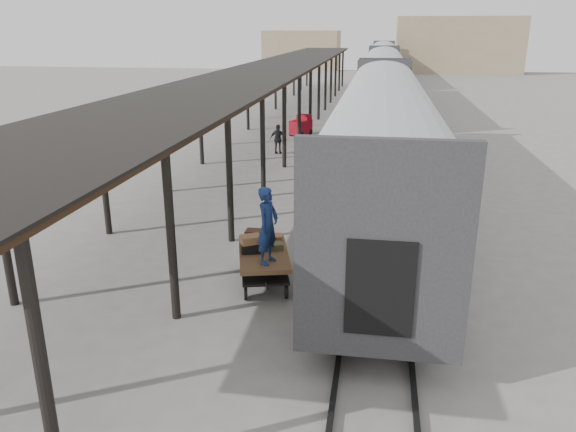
% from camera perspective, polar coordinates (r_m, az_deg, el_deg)
% --- Properties ---
extents(ground, '(160.00, 160.00, 0.00)m').
position_cam_1_polar(ground, '(14.76, -3.61, -6.95)').
color(ground, slate).
rests_on(ground, ground).
extents(train, '(3.45, 76.01, 4.01)m').
position_cam_1_polar(train, '(46.92, 9.65, 13.82)').
color(train, silver).
rests_on(train, ground).
extents(canopy, '(4.90, 64.30, 4.15)m').
position_cam_1_polar(canopy, '(37.61, -0.69, 14.97)').
color(canopy, '#422B19').
rests_on(canopy, ground).
extents(rails, '(1.54, 150.00, 0.12)m').
position_cam_1_polar(rails, '(47.40, 9.48, 10.67)').
color(rails, black).
rests_on(rails, ground).
extents(building_far, '(18.00, 10.00, 8.00)m').
position_cam_1_polar(building_far, '(91.67, 16.76, 16.32)').
color(building_far, tan).
rests_on(building_far, ground).
extents(building_left, '(12.00, 8.00, 6.00)m').
position_cam_1_polar(building_left, '(95.93, 1.45, 16.53)').
color(building_left, tan).
rests_on(building_left, ground).
extents(baggage_cart, '(1.82, 2.64, 0.86)m').
position_cam_1_polar(baggage_cart, '(14.60, -2.48, -4.43)').
color(baggage_cart, brown).
rests_on(baggage_cart, ground).
extents(suitcase_stack, '(1.24, 1.32, 0.44)m').
position_cam_1_polar(suitcase_stack, '(14.78, -3.02, -2.55)').
color(suitcase_stack, '#38373A').
rests_on(suitcase_stack, baggage_cart).
extents(luggage_tug, '(1.37, 1.65, 1.25)m').
position_cam_1_polar(luggage_tug, '(35.30, 1.35, 9.13)').
color(luggage_tug, maroon).
rests_on(luggage_tug, ground).
extents(porter, '(0.65, 0.81, 1.92)m').
position_cam_1_polar(porter, '(13.54, -2.07, -0.98)').
color(porter, navy).
rests_on(porter, baggage_cart).
extents(pedestrian, '(0.93, 0.41, 1.56)m').
position_cam_1_polar(pedestrian, '(29.89, -1.00, 7.81)').
color(pedestrian, black).
rests_on(pedestrian, ground).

